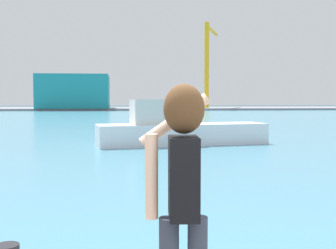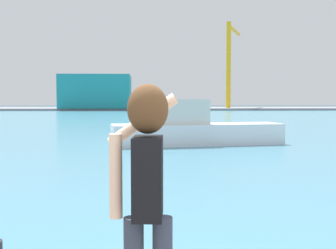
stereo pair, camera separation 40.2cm
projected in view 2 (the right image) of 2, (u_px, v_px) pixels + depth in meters
ground_plane at (150, 118)px, 52.37m from camera, size 220.00×220.00×0.00m
harbor_water at (149, 117)px, 54.36m from camera, size 140.00×100.00×0.02m
far_shore_dock at (147, 109)px, 94.22m from camera, size 140.00×20.00×0.44m
person_photographer at (146, 182)px, 2.95m from camera, size 0.53×0.55×1.74m
boat_moored at (193, 129)px, 20.74m from camera, size 8.45×3.31×2.19m
warehouse_left at (97, 92)px, 89.32m from camera, size 14.05×12.33×6.75m
port_crane at (230, 56)px, 93.37m from camera, size 5.64×12.84×18.33m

